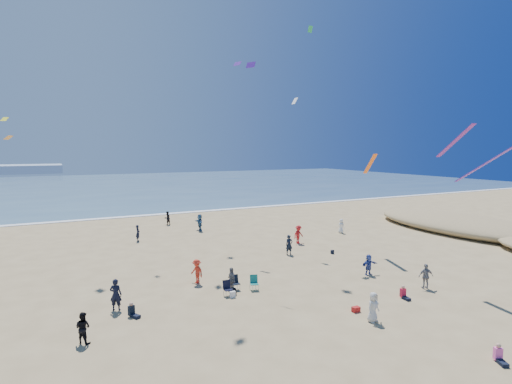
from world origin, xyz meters
name	(u,v)px	position (x,y,z in m)	size (l,w,h in m)	color
ocean	(91,187)	(0.00, 95.00, 0.03)	(220.00, 100.00, 0.06)	#476B84
surf_line	(123,217)	(0.00, 45.00, 0.04)	(220.00, 1.20, 0.08)	white
standing_flyers	(251,258)	(5.25, 15.32, 0.88)	(36.84, 47.29, 1.95)	red
seated_group	(264,330)	(0.71, 4.62, 0.42)	(24.48, 25.50, 0.84)	white
chair_cluster	(239,285)	(2.33, 11.09, 0.50)	(2.69, 1.42, 1.00)	black
white_tote	(233,294)	(1.53, 10.40, 0.20)	(0.35, 0.20, 0.40)	white
black_backpack	(234,291)	(1.83, 10.89, 0.19)	(0.30, 0.22, 0.38)	black
cooler	(356,309)	(7.06, 5.03, 0.15)	(0.45, 0.30, 0.30)	#B31B19
navy_bag	(332,252)	(13.94, 16.12, 0.17)	(0.28, 0.18, 0.34)	black
kites_aloft	(317,72)	(9.79, 13.07, 15.27)	(39.52, 38.09, 26.57)	#511DA6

